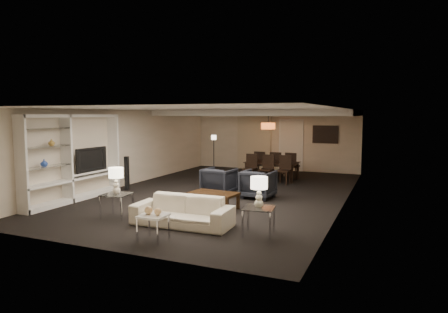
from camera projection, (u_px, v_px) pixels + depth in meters
floor at (224, 193)px, 11.99m from camera, size 11.00×11.00×0.00m
ceiling at (224, 109)px, 11.73m from camera, size 7.00×11.00×0.02m
wall_back at (275, 141)px, 16.89m from camera, size 7.00×0.02×2.50m
wall_front at (98, 179)px, 6.83m from camera, size 7.00×0.02×2.50m
wall_left at (127, 148)px, 13.23m from camera, size 0.02×11.00×2.50m
wall_right at (346, 156)px, 10.50m from camera, size 0.02×11.00×2.50m
ceiling_soffit at (261, 113)px, 14.94m from camera, size 7.00×4.00×0.20m
curtains at (254, 141)px, 17.18m from camera, size 1.50×0.12×2.40m
door at (291, 146)px, 16.61m from camera, size 0.90×0.05×2.10m
painting at (325, 134)px, 16.01m from camera, size 0.95×0.04×0.65m
media_unit at (74, 158)px, 10.79m from camera, size 0.38×3.40×2.35m
pendant_light at (268, 126)px, 14.88m from camera, size 0.52×0.52×0.24m
sofa at (182, 211)px, 8.44m from camera, size 2.15×0.89×0.62m
coffee_table at (214, 201)px, 9.91m from camera, size 1.24×0.80×0.42m
armchair_left at (219, 181)px, 11.68m from camera, size 0.92×0.94×0.79m
armchair_right at (258, 184)px, 11.21m from camera, size 0.92×0.94×0.79m
side_table_left at (117, 206)px, 9.11m from camera, size 0.65×0.65×0.55m
side_table_right at (259, 221)px, 7.78m from camera, size 0.66×0.66×0.55m
table_lamp_left at (116, 181)px, 9.05m from camera, size 0.36×0.36×0.60m
table_lamp_right at (259, 192)px, 7.72m from camera, size 0.35×0.35×0.60m
marble_table at (153, 228)px, 7.44m from camera, size 0.51×0.51×0.49m
gold_gourd_a at (149, 210)px, 7.44m from camera, size 0.16×0.16×0.16m
gold_gourd_b at (158, 212)px, 7.37m from camera, size 0.14×0.14×0.14m
television at (88, 159)px, 11.26m from camera, size 1.17×0.15×0.67m
vase_blue at (44, 163)px, 9.87m from camera, size 0.18×0.18×0.18m
vase_amber at (51, 142)px, 10.06m from camera, size 0.16×0.16×0.17m
floor_speaker at (127, 173)px, 12.41m from camera, size 0.13×0.13×1.05m
dining_table at (272, 171)px, 14.30m from camera, size 1.86×1.05×0.65m
chair_nl at (250, 168)px, 13.92m from camera, size 0.47×0.47×0.96m
chair_nm at (266, 169)px, 13.68m from camera, size 0.49×0.49×0.96m
chair_nr at (283, 170)px, 13.45m from camera, size 0.49×0.49×0.96m
chair_fl at (261, 164)px, 15.11m from camera, size 0.47×0.47×0.96m
chair_fm at (277, 165)px, 14.87m from camera, size 0.46×0.46×0.96m
chair_fr at (292, 166)px, 14.64m from camera, size 0.50×0.50×0.96m
floor_lamp at (214, 152)px, 17.00m from camera, size 0.26×0.26×1.48m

